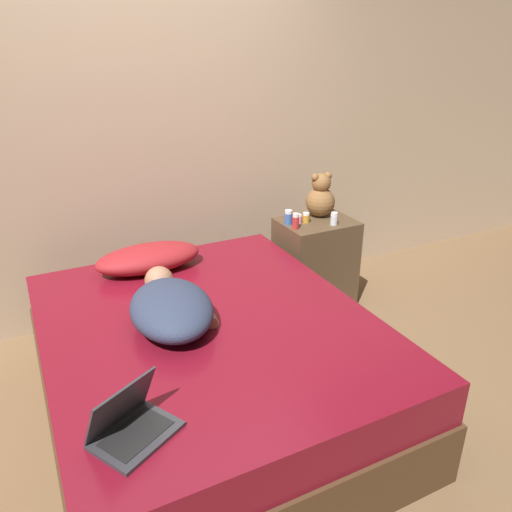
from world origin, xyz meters
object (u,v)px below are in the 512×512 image
object	(u,v)px
person_lying	(171,306)
bottle_clear	(334,219)
bottle_pink	(300,219)
bottle_red	(296,221)
teddy_bear	(321,197)
bottle_blue	(288,217)
pillow	(149,258)
bottle_amber	(306,218)
laptop	(131,424)

from	to	relation	value
person_lying	bottle_clear	xyz separation A→B (m)	(1.33, 0.55, 0.06)
bottle_pink	bottle_red	bearing A→B (deg)	-134.94
person_lying	teddy_bear	distance (m)	1.55
bottle_blue	bottle_clear	world-z (taller)	bottle_blue
pillow	bottle_pink	world-z (taller)	bottle_pink
teddy_bear	bottle_amber	bearing A→B (deg)	-156.10
laptop	bottle_pink	world-z (taller)	laptop
person_lying	laptop	bearing A→B (deg)	-111.80
teddy_bear	bottle_pink	xyz separation A→B (m)	(-0.21, -0.07, -0.11)
bottle_red	bottle_clear	xyz separation A→B (m)	(0.28, -0.05, -0.01)
teddy_bear	bottle_clear	bearing A→B (deg)	-93.73
person_lying	bottle_pink	distance (m)	1.33
bottle_clear	teddy_bear	bearing A→B (deg)	86.27
person_lying	bottle_pink	size ratio (longest dim) A/B	11.41
teddy_bear	bottle_amber	xyz separation A→B (m)	(-0.16, -0.07, -0.10)
pillow	person_lying	size ratio (longest dim) A/B	0.85
bottle_red	bottle_blue	size ratio (longest dim) A/B	1.08
bottle_pink	bottle_blue	xyz separation A→B (m)	(-0.08, 0.02, 0.02)
laptop	bottle_red	world-z (taller)	bottle_red
pillow	bottle_red	distance (m)	1.00
pillow	laptop	world-z (taller)	laptop
person_lying	bottle_amber	size ratio (longest dim) A/B	10.62
pillow	bottle_blue	xyz separation A→B (m)	(1.00, 0.05, 0.09)
person_lying	bottle_blue	xyz separation A→B (m)	(1.06, 0.70, 0.07)
pillow	bottle_pink	size ratio (longest dim) A/B	9.72
person_lying	bottle_clear	world-z (taller)	bottle_clear
person_lying	bottle_pink	world-z (taller)	person_lying
person_lying	bottle_amber	xyz separation A→B (m)	(1.19, 0.67, 0.06)
pillow	bottle_red	xyz separation A→B (m)	(0.99, -0.05, 0.09)
teddy_bear	bottle_amber	distance (m)	0.20
bottle_amber	bottle_pink	xyz separation A→B (m)	(-0.05, 0.00, -0.00)
bottle_amber	bottle_pink	world-z (taller)	bottle_amber
teddy_bear	bottle_clear	world-z (taller)	teddy_bear
pillow	bottle_pink	xyz separation A→B (m)	(1.07, 0.03, 0.07)
person_lying	bottle_amber	world-z (taller)	person_lying
pillow	person_lying	xyz separation A→B (m)	(-0.07, -0.65, 0.01)
person_lying	bottle_amber	distance (m)	1.37
bottle_amber	bottle_blue	bearing A→B (deg)	168.58
laptop	bottle_clear	world-z (taller)	laptop
bottle_amber	bottle_red	distance (m)	0.15
person_lying	bottle_clear	distance (m)	1.44
pillow	bottle_amber	distance (m)	1.12
bottle_red	bottle_amber	bearing A→B (deg)	30.30
pillow	bottle_amber	xyz separation A→B (m)	(1.12, 0.03, 0.07)
laptop	bottle_amber	bearing A→B (deg)	11.52
bottle_pink	bottle_clear	world-z (taller)	bottle_clear
bottle_pink	teddy_bear	bearing A→B (deg)	17.64
laptop	bottle_amber	size ratio (longest dim) A/B	5.06
pillow	bottle_amber	world-z (taller)	bottle_amber
teddy_bear	bottle_red	xyz separation A→B (m)	(-0.29, -0.15, -0.09)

